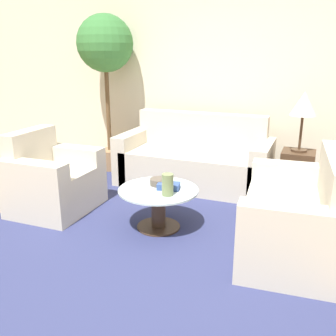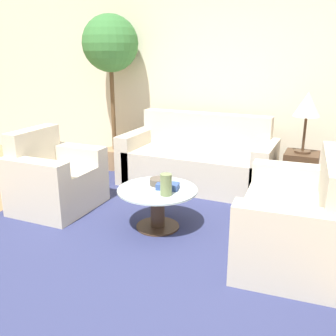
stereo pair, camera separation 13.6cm
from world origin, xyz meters
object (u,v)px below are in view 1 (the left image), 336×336
object	(u,v)px
bowl	(159,182)
table_lamp	(304,106)
armchair	(51,183)
loveseat	(300,220)
potted_plant	(105,53)
book_stack	(169,186)
sofa_main	(195,162)
coffee_table	(158,203)
vase	(168,185)

from	to	relation	value
bowl	table_lamp	bearing A→B (deg)	44.96
armchair	bowl	world-z (taller)	armchair
loveseat	potted_plant	bearing A→B (deg)	-123.53
book_stack	armchair	bearing A→B (deg)	169.92
sofa_main	bowl	xyz separation A→B (m)	(0.04, -1.28, 0.14)
armchair	coffee_table	bearing A→B (deg)	-90.73
loveseat	coffee_table	bearing A→B (deg)	-93.72
sofa_main	table_lamp	distance (m)	1.50
table_lamp	potted_plant	bearing A→B (deg)	175.22
sofa_main	book_stack	bearing A→B (deg)	-82.78
loveseat	sofa_main	bearing A→B (deg)	-139.02
bowl	armchair	bearing A→B (deg)	-174.69
sofa_main	loveseat	bearing A→B (deg)	-44.64
sofa_main	vase	xyz separation A→B (m)	(0.22, -1.50, 0.21)
sofa_main	coffee_table	size ratio (longest dim) A/B	2.50
armchair	table_lamp	size ratio (longest dim) A/B	1.31
loveseat	vase	distance (m)	1.19
table_lamp	vase	world-z (taller)	table_lamp
loveseat	bowl	bearing A→B (deg)	-98.50
potted_plant	loveseat	bearing A→B (deg)	-29.15
potted_plant	vase	bearing A→B (deg)	-46.19
sofa_main	book_stack	distance (m)	1.36
sofa_main	potted_plant	xyz separation A→B (m)	(-1.39, 0.18, 1.36)
loveseat	book_stack	distance (m)	1.23
potted_plant	bowl	xyz separation A→B (m)	(1.43, -1.45, -1.22)
armchair	table_lamp	distance (m)	2.93
potted_plant	bowl	bearing A→B (deg)	-45.50
potted_plant	coffee_table	bearing A→B (deg)	-46.86
coffee_table	bowl	size ratio (longest dim) A/B	4.27
potted_plant	bowl	world-z (taller)	potted_plant
bowl	book_stack	size ratio (longest dim) A/B	0.78
table_lamp	bowl	distance (m)	1.86
sofa_main	vase	distance (m)	1.53
armchair	bowl	size ratio (longest dim) A/B	4.90
armchair	potted_plant	distance (m)	2.08
loveseat	vase	xyz separation A→B (m)	(-1.17, -0.13, 0.21)
armchair	vase	size ratio (longest dim) A/B	4.39
sofa_main	coffee_table	distance (m)	1.39
vase	bowl	bearing A→B (deg)	128.92
table_lamp	loveseat	bearing A→B (deg)	-84.87
sofa_main	book_stack	size ratio (longest dim) A/B	8.28
loveseat	vase	size ratio (longest dim) A/B	6.80
armchair	coffee_table	distance (m)	1.28
armchair	table_lamp	xyz separation A→B (m)	(2.47, 1.34, 0.80)
book_stack	loveseat	bearing A→B (deg)	-13.09
table_lamp	vase	xyz separation A→B (m)	(-1.05, -1.45, -0.59)
coffee_table	loveseat	bearing A→B (deg)	0.66
potted_plant	armchair	bearing A→B (deg)	-83.29
coffee_table	armchair	bearing A→B (deg)	-179.87
loveseat	bowl	size ratio (longest dim) A/B	7.59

